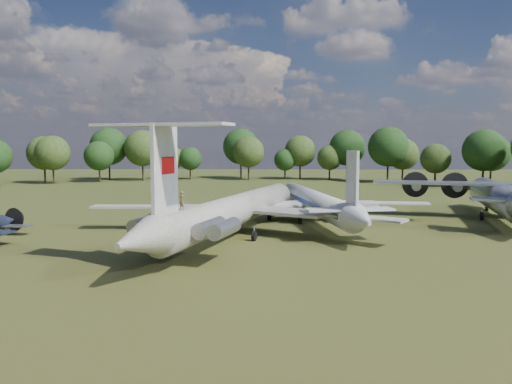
# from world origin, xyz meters

# --- Properties ---
(ground) EXTENTS (300.00, 300.00, 0.00)m
(ground) POSITION_xyz_m (0.00, 0.00, 0.00)
(ground) COLOR #234015
(ground) RESTS_ON ground
(il62_airliner) EXTENTS (51.37, 58.93, 4.88)m
(il62_airliner) POSITION_xyz_m (4.18, -3.57, 2.44)
(il62_airliner) COLOR silver
(il62_airliner) RESTS_ON ground
(tu104_jet) EXTENTS (38.45, 47.23, 4.26)m
(tu104_jet) POSITION_xyz_m (14.56, 7.18, 2.13)
(tu104_jet) COLOR silver
(tu104_jet) RESTS_ON ground
(an12_transport) EXTENTS (43.64, 46.68, 5.19)m
(an12_transport) POSITION_xyz_m (40.96, 10.26, 2.59)
(an12_transport) COLOR #A6A8AE
(an12_transport) RESTS_ON ground
(person_on_il62) EXTENTS (0.74, 0.68, 1.70)m
(person_on_il62) POSITION_xyz_m (0.11, -16.63, 5.73)
(person_on_il62) COLOR olive
(person_on_il62) RESTS_ON il62_airliner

